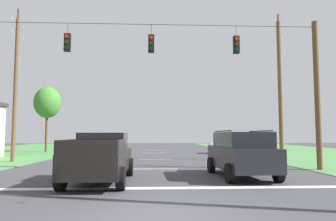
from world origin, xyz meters
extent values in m
plane|color=#3D3D42|center=(0.00, 0.00, 0.00)|extent=(120.00, 120.00, 0.00)
cube|color=white|center=(0.00, 3.53, 0.00)|extent=(15.21, 0.45, 0.01)
cube|color=white|center=(0.00, 9.53, 0.00)|extent=(2.50, 0.15, 0.01)
cube|color=white|center=(0.00, 16.24, 0.00)|extent=(2.50, 0.15, 0.01)
cube|color=white|center=(0.00, 23.99, 0.00)|extent=(2.50, 0.15, 0.01)
cube|color=white|center=(0.00, 29.54, 0.00)|extent=(2.50, 0.15, 0.01)
cylinder|color=brown|center=(8.71, 8.58, 4.03)|extent=(0.30, 0.30, 8.07)
cylinder|color=black|center=(0.02, 8.58, 7.76)|extent=(17.36, 0.02, 0.02)
cylinder|color=black|center=(-4.65, 8.58, 7.47)|extent=(0.02, 0.02, 0.58)
cube|color=black|center=(-4.65, 8.58, 6.70)|extent=(0.32, 0.24, 0.95)
cylinder|color=red|center=(-4.65, 8.44, 7.00)|extent=(0.20, 0.04, 0.20)
cylinder|color=#352203|center=(-4.65, 8.44, 6.70)|extent=(0.20, 0.04, 0.20)
cylinder|color=black|center=(-4.65, 8.44, 6.40)|extent=(0.20, 0.04, 0.20)
cylinder|color=black|center=(-0.25, 8.58, 7.47)|extent=(0.02, 0.02, 0.58)
cube|color=black|center=(-0.25, 8.58, 6.70)|extent=(0.32, 0.24, 0.95)
cylinder|color=red|center=(-0.25, 8.44, 7.00)|extent=(0.20, 0.04, 0.20)
cylinder|color=#352203|center=(-0.25, 8.44, 6.70)|extent=(0.20, 0.04, 0.20)
cylinder|color=black|center=(-0.25, 8.44, 6.40)|extent=(0.20, 0.04, 0.20)
cylinder|color=black|center=(4.34, 8.58, 7.47)|extent=(0.02, 0.02, 0.58)
cube|color=black|center=(4.34, 8.58, 6.70)|extent=(0.32, 0.24, 0.95)
cylinder|color=red|center=(4.34, 8.44, 7.00)|extent=(0.20, 0.04, 0.20)
cylinder|color=#352203|center=(4.34, 8.44, 6.70)|extent=(0.20, 0.04, 0.20)
cylinder|color=black|center=(4.34, 8.44, 6.40)|extent=(0.20, 0.04, 0.20)
cube|color=black|center=(-2.19, 4.97, 0.82)|extent=(2.01, 5.40, 0.85)
cube|color=black|center=(-2.19, 5.62, 1.60)|extent=(1.85, 1.90, 0.70)
cube|color=black|center=(-3.13, 3.62, 1.48)|extent=(0.10, 2.38, 0.45)
cube|color=black|center=(-1.25, 3.62, 1.48)|extent=(0.10, 2.38, 0.45)
cube|color=black|center=(-2.19, 2.32, 1.48)|extent=(1.96, 0.10, 0.45)
cylinder|color=black|center=(-3.19, 6.81, 0.40)|extent=(0.28, 0.80, 0.80)
cylinder|color=black|center=(-1.19, 6.81, 0.40)|extent=(0.28, 0.80, 0.80)
cylinder|color=black|center=(-3.19, 3.14, 0.40)|extent=(0.28, 0.80, 0.80)
cylinder|color=black|center=(-1.19, 3.13, 0.40)|extent=(0.28, 0.80, 0.80)
cube|color=black|center=(3.77, 6.15, 0.85)|extent=(2.11, 4.86, 0.95)
cube|color=black|center=(3.78, 6.00, 1.66)|extent=(1.90, 3.26, 0.65)
cylinder|color=black|center=(2.93, 5.98, 2.03)|extent=(0.14, 2.72, 0.05)
cylinder|color=black|center=(4.63, 6.03, 2.03)|extent=(0.14, 2.72, 0.05)
cylinder|color=black|center=(2.74, 7.75, 0.38)|extent=(0.28, 0.77, 0.76)
cylinder|color=black|center=(4.69, 7.82, 0.38)|extent=(0.28, 0.77, 0.76)
cylinder|color=black|center=(2.85, 4.49, 0.38)|extent=(0.28, 0.77, 0.76)
cylinder|color=black|center=(4.80, 4.55, 0.38)|extent=(0.28, 0.77, 0.76)
cube|color=silver|center=(7.61, 22.92, 0.67)|extent=(4.35, 1.93, 0.70)
cube|color=black|center=(7.61, 22.92, 1.27)|extent=(2.15, 1.68, 0.50)
cylinder|color=black|center=(6.16, 22.07, 0.32)|extent=(0.65, 0.24, 0.64)
cylinder|color=black|center=(6.22, 23.86, 0.32)|extent=(0.65, 0.24, 0.64)
cylinder|color=black|center=(9.00, 21.98, 0.32)|extent=(0.65, 0.24, 0.64)
cylinder|color=black|center=(9.05, 23.78, 0.32)|extent=(0.65, 0.24, 0.64)
cylinder|color=brown|center=(9.16, 14.44, 5.14)|extent=(0.31, 0.31, 10.28)
cube|color=brown|center=(9.16, 14.44, 9.88)|extent=(0.12, 0.12, 1.94)
cylinder|color=#B2B7BC|center=(9.16, 15.21, 10.00)|extent=(0.08, 0.08, 0.12)
cylinder|color=#B2B7BC|center=(9.16, 13.66, 10.00)|extent=(0.08, 0.08, 0.12)
cube|color=brown|center=(9.16, 14.44, 8.98)|extent=(0.12, 0.12, 2.29)
cylinder|color=#B2B7BC|center=(9.16, 15.35, 9.10)|extent=(0.08, 0.08, 0.12)
cylinder|color=#B2B7BC|center=(9.16, 13.52, 9.10)|extent=(0.08, 0.08, 0.12)
cylinder|color=brown|center=(-9.75, 14.15, 5.04)|extent=(0.26, 0.26, 10.07)
cube|color=brown|center=(-9.75, 14.15, 9.67)|extent=(0.12, 0.12, 2.24)
cylinder|color=#B2B7BC|center=(-9.75, 15.04, 9.79)|extent=(0.08, 0.08, 0.12)
cylinder|color=#B2B7BC|center=(-9.75, 13.25, 9.79)|extent=(0.08, 0.08, 0.12)
cube|color=brown|center=(-9.75, 14.15, 8.77)|extent=(0.12, 0.12, 2.16)
cylinder|color=#B2B7BC|center=(-9.75, 15.01, 8.89)|extent=(0.08, 0.08, 0.12)
cylinder|color=#B2B7BC|center=(-9.75, 13.28, 8.89)|extent=(0.08, 0.08, 0.12)
cylinder|color=brown|center=(-11.77, 26.40, 2.22)|extent=(0.26, 0.26, 4.44)
ellipsoid|color=#3D7F2F|center=(-11.77, 26.40, 5.38)|extent=(2.84, 2.84, 3.43)
camera|label=1|loc=(-0.07, -7.36, 1.88)|focal=32.64mm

